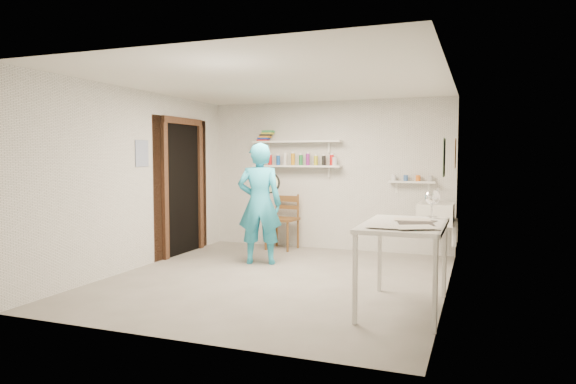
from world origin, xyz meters
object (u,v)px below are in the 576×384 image
(wall_clock, at_px, (270,183))
(work_table, at_px, (404,266))
(belfast_sink, at_px, (436,214))
(desk_lamp, at_px, (432,197))
(wooden_chair, at_px, (282,219))
(man, at_px, (260,204))

(wall_clock, relative_size, work_table, 0.24)
(belfast_sink, distance_m, desk_lamp, 1.95)
(belfast_sink, xyz_separation_m, wooden_chair, (-2.43, 0.23, -0.21))
(belfast_sink, xyz_separation_m, work_table, (-0.11, -2.43, -0.27))
(belfast_sink, relative_size, man, 0.35)
(wall_clock, height_order, work_table, wall_clock)
(man, bearing_deg, wooden_chair, -101.02)
(wooden_chair, distance_m, desk_lamp, 3.37)
(man, height_order, wooden_chair, man)
(man, height_order, wall_clock, man)
(wooden_chair, xyz_separation_m, desk_lamp, (2.53, -2.14, 0.59))
(belfast_sink, distance_m, man, 2.50)
(man, relative_size, wooden_chair, 1.73)
(man, height_order, desk_lamp, man)
(belfast_sink, height_order, wooden_chair, wooden_chair)
(wall_clock, distance_m, work_table, 2.83)
(wall_clock, height_order, wooden_chair, wall_clock)
(wall_clock, bearing_deg, work_table, -55.23)
(wooden_chair, height_order, desk_lamp, desk_lamp)
(wooden_chair, bearing_deg, belfast_sink, 1.26)
(belfast_sink, relative_size, work_table, 0.47)
(belfast_sink, xyz_separation_m, wall_clock, (-2.25, -0.72, 0.43))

